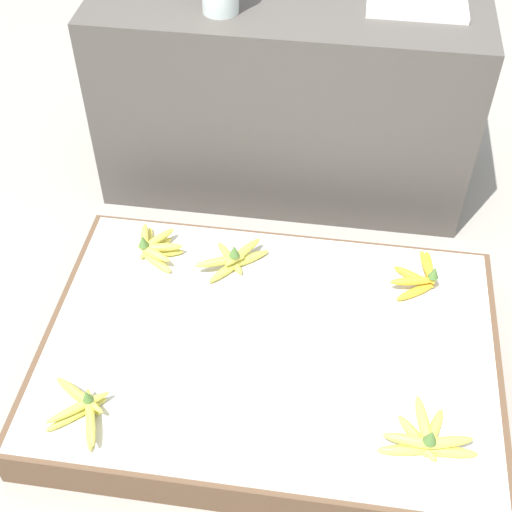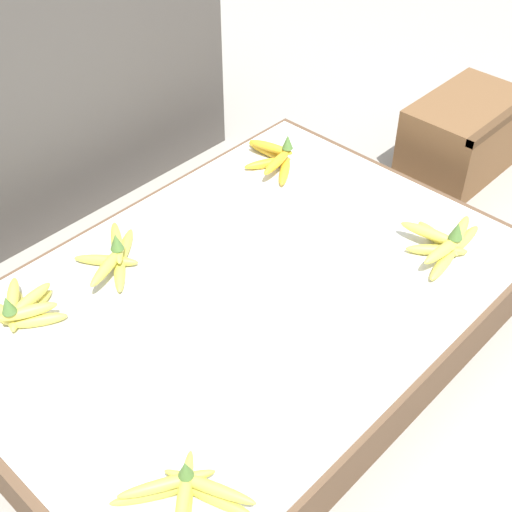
{
  "view_description": "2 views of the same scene",
  "coord_description": "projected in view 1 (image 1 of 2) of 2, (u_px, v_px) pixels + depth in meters",
  "views": [
    {
      "loc": [
        0.13,
        -1.18,
        1.7
      ],
      "look_at": [
        -0.06,
        0.14,
        0.32
      ],
      "focal_mm": 50.0,
      "sensor_mm": 36.0,
      "label": 1
    },
    {
      "loc": [
        -0.82,
        -0.81,
        1.23
      ],
      "look_at": [
        0.05,
        0.01,
        0.19
      ],
      "focal_mm": 50.0,
      "sensor_mm": 36.0,
      "label": 2
    }
  ],
  "objects": [
    {
      "name": "banana_bunch_front_left",
      "position": [
        82.0,
        408.0,
        1.78
      ],
      "size": [
        0.18,
        0.2,
        0.08
      ],
      "color": "gold",
      "rests_on": "display_platform"
    },
    {
      "name": "banana_bunch_back_left",
      "position": [
        155.0,
        247.0,
        2.17
      ],
      "size": [
        0.15,
        0.19,
        0.09
      ],
      "color": "#DBCC4C",
      "rests_on": "display_platform"
    },
    {
      "name": "banana_bunch_back_right",
      "position": [
        421.0,
        276.0,
        2.09
      ],
      "size": [
        0.14,
        0.22,
        0.09
      ],
      "color": "gold",
      "rests_on": "display_platform"
    },
    {
      "name": "ground_plane",
      "position": [
        269.0,
        370.0,
        2.05
      ],
      "size": [
        10.0,
        10.0,
        0.0
      ],
      "primitive_type": "plane",
      "color": "gray"
    },
    {
      "name": "display_platform",
      "position": [
        269.0,
        357.0,
        2.0
      ],
      "size": [
        1.25,
        0.87,
        0.13
      ],
      "color": "brown",
      "rests_on": "ground_plane"
    },
    {
      "name": "back_vendor_table",
      "position": [
        287.0,
        92.0,
        2.42
      ],
      "size": [
        1.23,
        0.55,
        0.69
      ],
      "color": "#4C4742",
      "rests_on": "ground_plane"
    },
    {
      "name": "banana_bunch_front_right",
      "position": [
        427.0,
        439.0,
        1.72
      ],
      "size": [
        0.24,
        0.17,
        0.1
      ],
      "color": "#DBCC4C",
      "rests_on": "display_platform"
    },
    {
      "name": "foam_tray_white",
      "position": [
        417.0,
        5.0,
        2.11
      ],
      "size": [
        0.3,
        0.17,
        0.02
      ],
      "color": "white",
      "rests_on": "back_vendor_table"
    },
    {
      "name": "banana_bunch_back_midleft",
      "position": [
        234.0,
        259.0,
        2.14
      ],
      "size": [
        0.22,
        0.19,
        0.09
      ],
      "color": "gold",
      "rests_on": "display_platform"
    }
  ]
}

